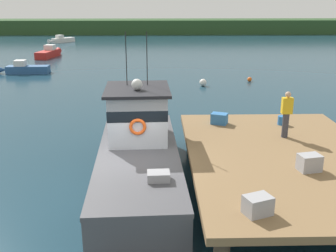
# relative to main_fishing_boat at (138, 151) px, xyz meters

# --- Properties ---
(ground_plane) EXTENTS (200.00, 200.00, 0.00)m
(ground_plane) POSITION_rel_main_fishing_boat_xyz_m (-0.18, -0.93, -1.01)
(ground_plane) COLOR #193847
(dock) EXTENTS (6.00, 9.00, 1.20)m
(dock) POSITION_rel_main_fishing_boat_xyz_m (4.62, -0.93, 0.07)
(dock) COLOR #4C3D2D
(dock) RESTS_ON ground
(main_fishing_boat) EXTENTS (2.87, 9.87, 4.80)m
(main_fishing_boat) POSITION_rel_main_fishing_boat_xyz_m (0.00, 0.00, 0.00)
(main_fishing_boat) COLOR #4C4C51
(main_fishing_boat) RESTS_ON ground
(crate_single_far) EXTENTS (0.72, 0.64, 0.42)m
(crate_single_far) POSITION_rel_main_fishing_boat_xyz_m (3.04, 2.30, 0.40)
(crate_single_far) COLOR #3370B2
(crate_single_far) RESTS_ON dock
(crate_stack_near_edge) EXTENTS (0.72, 0.63, 0.44)m
(crate_stack_near_edge) POSITION_rel_main_fishing_boat_xyz_m (2.88, -4.49, 0.41)
(crate_stack_near_edge) COLOR #9E9EA3
(crate_stack_near_edge) RESTS_ON dock
(crate_single_by_cleat) EXTENTS (0.68, 0.55, 0.47)m
(crate_single_by_cleat) POSITION_rel_main_fishing_boat_xyz_m (4.91, -2.16, 0.43)
(crate_single_by_cleat) COLOR #9E9EA3
(crate_single_by_cleat) RESTS_ON dock
(bait_bucket) EXTENTS (0.32, 0.32, 0.34)m
(bait_bucket) POSITION_rel_main_fishing_boat_xyz_m (5.44, 2.13, 0.36)
(bait_bucket) COLOR #2866B2
(bait_bucket) RESTS_ON dock
(deckhand_by_the_boat) EXTENTS (0.36, 0.22, 1.63)m
(deckhand_by_the_boat) POSITION_rel_main_fishing_boat_xyz_m (5.10, 0.69, 1.05)
(deckhand_by_the_boat) COLOR #383842
(deckhand_by_the_boat) RESTS_ON dock
(moored_boat_near_channel) EXTENTS (4.26, 1.13, 1.08)m
(moored_boat_near_channel) POSITION_rel_main_fishing_boat_xyz_m (-10.33, 20.37, -0.64)
(moored_boat_near_channel) COLOR #285184
(moored_boat_near_channel) RESTS_ON ground
(moored_boat_far_left) EXTENTS (3.30, 3.73, 1.06)m
(moored_boat_far_left) POSITION_rel_main_fishing_boat_xyz_m (-12.95, 45.07, -0.64)
(moored_boat_far_left) COLOR silver
(moored_boat_far_left) RESTS_ON ground
(moored_boat_off_the_point) EXTENTS (1.79, 4.95, 1.24)m
(moored_boat_off_the_point) POSITION_rel_main_fishing_boat_xyz_m (-10.84, 30.19, -0.58)
(moored_boat_off_the_point) COLOR red
(moored_boat_off_the_point) RESTS_ON ground
(mooring_buoy_inshore) EXTENTS (0.50, 0.50, 0.50)m
(mooring_buoy_inshore) POSITION_rel_main_fishing_boat_xyz_m (3.83, 14.97, -0.75)
(mooring_buoy_inshore) COLOR silver
(mooring_buoy_inshore) RESTS_ON ground
(mooring_buoy_spare_mooring) EXTENTS (0.33, 0.33, 0.33)m
(mooring_buoy_spare_mooring) POSITION_rel_main_fishing_boat_xyz_m (7.45, 16.45, -0.84)
(mooring_buoy_spare_mooring) COLOR #EA5B19
(mooring_buoy_spare_mooring) RESTS_ON ground
(far_shoreline) EXTENTS (120.00, 8.00, 2.40)m
(far_shoreline) POSITION_rel_main_fishing_boat_xyz_m (-0.18, 61.07, 0.19)
(far_shoreline) COLOR #284723
(far_shoreline) RESTS_ON ground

